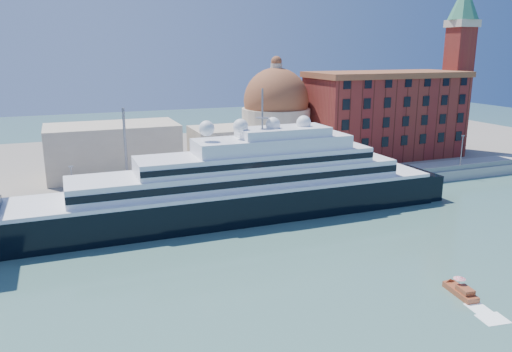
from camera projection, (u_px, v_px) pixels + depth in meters
name	position (u px, v px, depth m)	size (l,w,h in m)	color
ground	(296.00, 262.00, 74.72)	(400.00, 400.00, 0.00)	#3C6761
quay	(225.00, 195.00, 105.08)	(180.00, 10.00, 2.50)	gray
land	(181.00, 158.00, 142.12)	(260.00, 72.00, 2.00)	slate
quay_fence	(232.00, 192.00, 100.56)	(180.00, 0.10, 1.20)	slate
superyacht	(217.00, 195.00, 92.44)	(94.28, 13.07, 28.18)	black
water_taxi	(461.00, 291.00, 64.65)	(2.49, 5.56, 2.55)	brown
warehouse	(385.00, 114.00, 136.66)	(43.00, 19.00, 23.25)	maroon
campanile	(459.00, 58.00, 141.48)	(8.40, 8.40, 47.00)	maroon
church	(220.00, 131.00, 126.36)	(66.00, 18.00, 25.50)	beige
lamp_posts	(166.00, 162.00, 96.91)	(120.80, 2.40, 18.00)	slate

